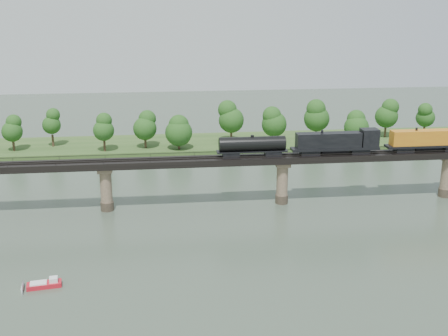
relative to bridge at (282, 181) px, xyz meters
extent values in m
plane|color=#344235|center=(0.00, -30.00, -5.46)|extent=(400.00, 400.00, 0.00)
cube|color=#2F4C1E|center=(0.00, 55.00, -4.66)|extent=(300.00, 24.00, 1.60)
cylinder|color=#473A2D|center=(-40.00, 0.00, -4.46)|extent=(3.00, 3.00, 2.00)
cylinder|color=#897259|center=(-40.00, 0.00, 0.04)|extent=(2.60, 2.60, 9.00)
cube|color=#897259|center=(-40.00, 0.00, 4.04)|extent=(3.20, 3.20, 1.00)
cylinder|color=#473A2D|center=(0.00, 0.00, -4.46)|extent=(3.00, 3.00, 2.00)
cylinder|color=#897259|center=(0.00, 0.00, 0.04)|extent=(2.60, 2.60, 9.00)
cube|color=#897259|center=(0.00, 0.00, 4.04)|extent=(3.20, 3.20, 1.00)
cylinder|color=#473A2D|center=(40.00, 0.00, -4.46)|extent=(3.00, 3.00, 2.00)
cylinder|color=#897259|center=(40.00, 0.00, 0.04)|extent=(2.60, 2.60, 9.00)
cube|color=black|center=(0.00, 0.00, 5.29)|extent=(220.00, 5.00, 1.50)
cube|color=black|center=(0.00, -0.75, 6.12)|extent=(220.00, 0.12, 0.16)
cube|color=black|center=(0.00, 0.75, 6.12)|extent=(220.00, 0.12, 0.16)
cube|color=black|center=(0.00, -2.40, 6.74)|extent=(220.00, 0.10, 0.10)
cube|color=black|center=(0.00, 2.40, 6.74)|extent=(220.00, 0.10, 0.10)
cube|color=black|center=(0.00, -2.40, 6.39)|extent=(0.08, 0.08, 0.70)
cube|color=black|center=(0.00, 2.40, 6.39)|extent=(0.08, 0.08, 0.70)
cylinder|color=#382619|center=(-71.77, 49.88, -2.22)|extent=(0.70, 0.70, 3.27)
sphere|color=#184413|center=(-71.77, 49.88, 2.14)|extent=(6.20, 6.20, 6.20)
sphere|color=#184413|center=(-71.77, 49.88, 4.86)|extent=(4.65, 4.65, 4.65)
cylinder|color=#382619|center=(-60.94, 54.18, -2.00)|extent=(0.70, 0.70, 3.71)
sphere|color=#184413|center=(-60.94, 54.18, 2.95)|extent=(5.67, 5.67, 5.67)
sphere|color=#184413|center=(-60.94, 54.18, 6.04)|extent=(4.25, 4.25, 4.25)
cylinder|color=#382619|center=(-44.43, 46.31, -2.10)|extent=(0.70, 0.70, 3.51)
sphere|color=#184413|center=(-44.43, 46.31, 2.57)|extent=(6.31, 6.31, 6.31)
sphere|color=#184413|center=(-44.43, 46.31, 5.50)|extent=(4.73, 4.73, 4.73)
cylinder|color=#382619|center=(-32.24, 48.84, -2.19)|extent=(0.70, 0.70, 3.34)
sphere|color=#184413|center=(-32.24, 48.84, 2.27)|extent=(7.18, 7.18, 7.18)
sphere|color=#184413|center=(-32.24, 48.84, 5.06)|extent=(5.39, 5.39, 5.39)
cylinder|color=#382619|center=(-22.01, 46.15, -2.45)|extent=(0.70, 0.70, 2.83)
sphere|color=#184413|center=(-22.01, 46.15, 1.32)|extent=(8.26, 8.26, 8.26)
sphere|color=#184413|center=(-22.01, 46.15, 3.68)|extent=(6.19, 6.19, 6.19)
cylinder|color=#382619|center=(-5.04, 52.68, -1.88)|extent=(0.70, 0.70, 3.96)
sphere|color=#184413|center=(-5.04, 52.68, 3.41)|extent=(8.07, 8.07, 8.07)
sphere|color=#184413|center=(-5.04, 52.68, 6.71)|extent=(6.05, 6.05, 6.05)
cylinder|color=#382619|center=(8.52, 51.14, -2.23)|extent=(0.70, 0.70, 3.27)
sphere|color=#184413|center=(8.52, 51.14, 2.13)|extent=(8.03, 8.03, 8.03)
sphere|color=#184413|center=(8.52, 51.14, 4.85)|extent=(6.02, 6.02, 6.02)
cylinder|color=#382619|center=(22.65, 52.31, -1.90)|extent=(0.70, 0.70, 3.92)
sphere|color=#184413|center=(22.65, 52.31, 3.33)|extent=(8.29, 8.29, 8.29)
sphere|color=#184413|center=(22.65, 52.31, 6.60)|extent=(6.21, 6.21, 6.21)
cylinder|color=#382619|center=(33.59, 45.35, -2.35)|extent=(0.70, 0.70, 3.02)
sphere|color=#184413|center=(33.59, 45.35, 1.69)|extent=(7.74, 7.74, 7.74)
sphere|color=#184413|center=(33.59, 45.35, 4.21)|extent=(5.80, 5.80, 5.80)
cylinder|color=#382619|center=(46.81, 54.03, -1.96)|extent=(0.70, 0.70, 3.80)
sphere|color=#184413|center=(46.81, 54.03, 3.10)|extent=(7.47, 7.47, 7.47)
sphere|color=#184413|center=(46.81, 54.03, 6.27)|extent=(5.60, 5.60, 5.60)
cylinder|color=#382619|center=(60.48, 54.26, -2.17)|extent=(0.70, 0.70, 3.38)
sphere|color=#184413|center=(60.48, 54.26, 2.34)|extent=(6.23, 6.23, 6.23)
sphere|color=#184413|center=(60.48, 54.26, 5.16)|extent=(4.67, 4.67, 4.67)
cube|color=black|center=(28.65, 0.00, 6.63)|extent=(4.27, 2.56, 1.18)
cube|color=black|center=(34.53, 0.00, 7.38)|extent=(20.30, 3.21, 0.53)
cube|color=#C17B17|center=(32.93, 0.00, 9.35)|extent=(14.96, 2.89, 3.42)
cylinder|color=black|center=(34.53, 0.00, 6.79)|extent=(6.41, 1.50, 1.50)
cube|color=black|center=(17.97, 0.00, 6.63)|extent=(4.27, 2.56, 1.18)
cube|color=black|center=(6.21, 0.00, 6.63)|extent=(4.27, 2.56, 1.18)
cube|color=black|center=(12.09, 0.00, 7.38)|extent=(20.30, 3.21, 0.53)
cube|color=black|center=(10.49, 0.00, 9.35)|extent=(14.96, 2.89, 3.42)
cube|color=black|center=(20.10, 0.00, 9.67)|extent=(3.85, 3.21, 4.06)
cylinder|color=black|center=(12.09, 0.00, 6.79)|extent=(6.41, 1.50, 1.50)
cube|color=black|center=(-2.34, 0.00, 6.63)|extent=(3.74, 2.35, 1.18)
cube|color=black|center=(-11.96, 0.00, 6.63)|extent=(3.74, 2.35, 1.18)
cube|color=black|center=(-7.15, 0.00, 7.32)|extent=(16.03, 2.56, 0.32)
cylinder|color=black|center=(-7.15, 0.00, 9.03)|extent=(14.96, 3.21, 3.21)
cylinder|color=black|center=(-7.15, 0.00, 10.74)|extent=(0.75, 0.75, 0.53)
cube|color=red|center=(-47.45, -34.75, -5.07)|extent=(5.75, 2.78, 0.77)
cube|color=white|center=(-48.33, -34.88, -4.63)|extent=(2.86, 2.03, 0.28)
cube|color=white|center=(-45.93, -34.52, -4.30)|extent=(1.51, 1.51, 0.77)
camera|label=1|loc=(-27.58, -120.64, 39.97)|focal=45.00mm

